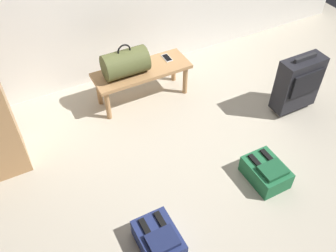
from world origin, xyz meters
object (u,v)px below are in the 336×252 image
object	(u,v)px
bench	(142,74)
backpack_green	(266,172)
duffel_bag_olive	(125,63)
backpack_navy	(159,240)
cell_phone	(167,58)
suitcase_upright_charcoal	(298,83)

from	to	relation	value
bench	backpack_green	size ratio (longest dim) A/B	2.63
duffel_bag_olive	backpack_green	xyz separation A→B (m)	(0.64, -1.48, -0.41)
duffel_bag_olive	backpack_navy	xyz separation A→B (m)	(-0.46, -1.62, -0.41)
cell_phone	backpack_navy	bearing A→B (deg)	-119.36
bench	duffel_bag_olive	size ratio (longest dim) A/B	2.27
duffel_bag_olive	cell_phone	bearing A→B (deg)	6.59
backpack_green	duffel_bag_olive	bearing A→B (deg)	113.19
cell_phone	suitcase_upright_charcoal	xyz separation A→B (m)	(0.97, -0.93, -0.04)
duffel_bag_olive	backpack_navy	world-z (taller)	duffel_bag_olive
suitcase_upright_charcoal	backpack_navy	size ratio (longest dim) A/B	1.70
bench	duffel_bag_olive	world-z (taller)	duffel_bag_olive
backpack_green	backpack_navy	size ratio (longest dim) A/B	1.00
duffel_bag_olive	cell_phone	xyz separation A→B (m)	(0.49, 0.06, -0.13)
suitcase_upright_charcoal	bench	bearing A→B (deg)	145.71
bench	cell_phone	xyz separation A→B (m)	(0.32, 0.06, 0.06)
bench	backpack_navy	size ratio (longest dim) A/B	2.63
cell_phone	backpack_green	size ratio (longest dim) A/B	0.38
suitcase_upright_charcoal	backpack_navy	xyz separation A→B (m)	(-1.91, -0.74, -0.24)
cell_phone	suitcase_upright_charcoal	size ratio (longest dim) A/B	0.22
bench	backpack_green	bearing A→B (deg)	-72.52
bench	suitcase_upright_charcoal	size ratio (longest dim) A/B	1.54
bench	cell_phone	distance (m)	0.33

